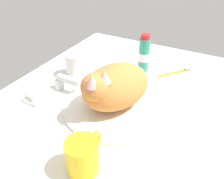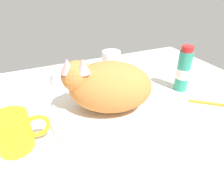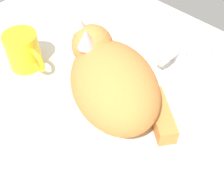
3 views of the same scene
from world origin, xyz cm
name	(u,v)px [view 3 (image 3 of 3)]	position (x,y,z in cm)	size (l,w,h in cm)	color
ground_plane	(114,116)	(0.00, 0.00, -1.50)	(110.00, 82.50, 3.00)	silver
sink_basin	(114,110)	(0.00, 0.00, 0.52)	(34.52, 34.52, 1.05)	silver
faucet	(177,54)	(0.00, 21.75, 2.53)	(13.62, 10.48, 5.78)	silver
cat	(113,81)	(-0.87, 0.47, 8.27)	(28.35, 23.92, 16.11)	#D17F3D
coffee_mug	(24,51)	(-25.07, -4.40, 4.44)	(12.06, 7.87, 8.88)	yellow
rinse_cup	(224,66)	(11.00, 23.82, 4.47)	(7.33, 7.33, 8.94)	white
soap_dish	(159,38)	(-8.35, 25.77, 0.60)	(9.00, 6.40, 1.20)	white
soap_bar	(160,33)	(-8.35, 25.77, 2.30)	(7.24, 4.83, 2.20)	white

